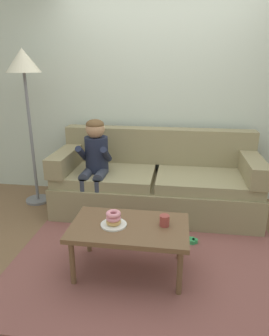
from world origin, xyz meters
TOP-DOWN VIEW (x-y plane):
  - ground at (0.00, 0.00)m, footprint 10.00×10.00m
  - wall_back at (0.00, 1.40)m, footprint 8.00×0.10m
  - area_rug at (0.00, -0.25)m, footprint 2.37×1.75m
  - couch at (-0.02, 0.85)m, footprint 2.30×0.90m
  - coffee_table at (-0.14, -0.36)m, footprint 0.95×0.57m
  - person_child at (-0.68, 0.64)m, footprint 0.34×0.58m
  - plate at (-0.26, -0.37)m, footprint 0.21×0.21m
  - donut at (-0.26, -0.37)m, footprint 0.17×0.17m
  - donut_second at (-0.26, -0.37)m, footprint 0.16×0.16m
  - donut_third at (-0.26, -0.37)m, footprint 0.14×0.14m
  - mug at (0.14, -0.32)m, footprint 0.08×0.08m
  - toy_controller at (0.34, 0.14)m, footprint 0.23×0.09m
  - floor_lamp at (-1.52, 0.86)m, footprint 0.39×0.39m

SIDE VIEW (x-z plane):
  - ground at x=0.00m, z-range 0.00..0.00m
  - area_rug at x=0.00m, z-range 0.00..0.01m
  - toy_controller at x=0.34m, z-range 0.00..0.05m
  - couch at x=-0.02m, z-range -0.13..0.80m
  - coffee_table at x=-0.14m, z-range 0.17..0.61m
  - plate at x=-0.26m, z-range 0.44..0.45m
  - donut at x=-0.26m, z-range 0.45..0.49m
  - mug at x=0.14m, z-range 0.44..0.53m
  - donut_second at x=-0.26m, z-range 0.49..0.52m
  - donut_third at x=-0.26m, z-range 0.52..0.56m
  - person_child at x=-0.68m, z-range 0.12..1.22m
  - wall_back at x=0.00m, z-range 0.00..2.80m
  - floor_lamp at x=-1.52m, z-range 0.64..2.48m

